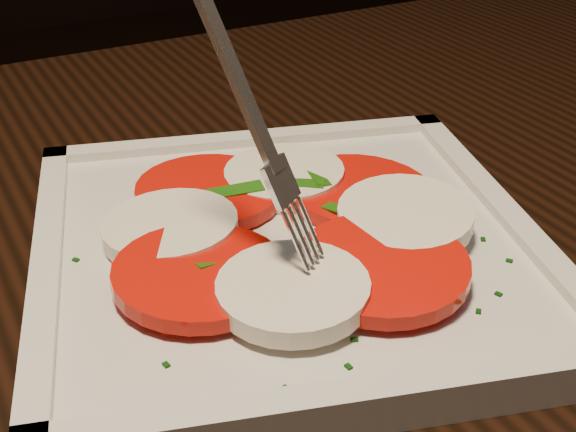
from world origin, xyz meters
TOP-DOWN VIEW (x-y plane):
  - table at (0.10, -0.03)m, footprint 1.20×0.80m
  - plate at (0.13, -0.04)m, footprint 0.34×0.34m
  - caprese_salad at (0.13, -0.04)m, footprint 0.22×0.22m
  - fork at (0.09, -0.05)m, footprint 0.07×0.08m

SIDE VIEW (x-z plane):
  - table at x=0.10m, z-range 0.28..1.03m
  - plate at x=0.13m, z-range 0.75..0.76m
  - caprese_salad at x=0.13m, z-range 0.76..0.79m
  - fork at x=0.09m, z-range 0.78..0.95m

